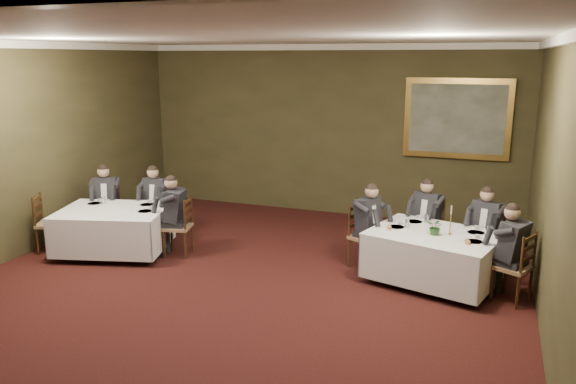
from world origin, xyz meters
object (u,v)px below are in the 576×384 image
Objects in this scene: diner_sec_backright at (157,210)px; table_second at (114,227)px; candlestick at (450,223)px; painting at (457,119)px; chair_main_endright at (512,282)px; chair_sec_endleft at (51,235)px; chair_main_endleft at (365,249)px; chair_main_backright at (485,253)px; diner_main_endleft at (366,235)px; chair_sec_backright at (158,222)px; diner_main_backright at (486,239)px; diner_sec_backleft at (107,209)px; diner_main_backleft at (427,229)px; chair_main_backleft at (426,242)px; centerpiece at (436,226)px; chair_sec_endright at (179,238)px; diner_main_endright at (513,265)px; chair_sec_backleft at (108,221)px; table_main at (433,253)px; diner_sec_endright at (178,225)px.

table_second is at bearing 75.33° from diner_sec_backright.
painting reaches higher than candlestick.
diner_sec_backright is at bearing 109.62° from chair_main_endright.
table_second is 2.05× the size of chair_sec_endleft.
chair_main_endright is at bearing 96.94° from chair_main_endleft.
chair_main_backright is 1.85m from diner_main_endleft.
diner_main_backright is at bearing -179.30° from chair_sec_backright.
table_second is 1.01m from diner_sec_backleft.
chair_sec_endleft is at bearing 42.91° from chair_sec_backright.
painting reaches higher than table_second.
diner_main_backleft and diner_main_endleft have the same top height.
candlestick is at bearing -86.20° from painting.
chair_main_backleft is 0.96m from chair_main_backright.
chair_main_backleft is 1.14m from diner_main_endleft.
chair_main_endright is 2.26× the size of candlestick.
candlestick is (0.19, 0.10, 0.03)m from centerpiece.
diner_main_backright is (5.90, 1.30, 0.06)m from table_second.
diner_sec_backright is at bearing 174.05° from centerpiece.
diner_main_backright is at bearing 126.57° from diner_main_endleft.
chair_sec_endright is at bearing 37.85° from chair_main_backleft.
diner_main_endleft is 1.35× the size of chair_sec_endleft.
diner_sec_backright is at bearing 26.85° from chair_main_backleft.
diner_main_endleft is 1.22m from centerpiece.
chair_sec_backright is 0.74× the size of diner_sec_backright.
diner_main_endleft is (-1.78, -0.46, 0.23)m from chair_main_backright.
chair_main_endright is 1.13m from candlestick.
chair_sec_backright is (-6.07, 0.74, 0.00)m from chair_main_endright.
diner_main_endright is 5.21m from chair_sec_endright.
chair_sec_backleft reaches higher than table_second.
chair_main_backright is 7.16m from chair_sec_endleft.
painting is at bearing 93.80° from candlestick.
centerpiece reaches higher than chair_sec_backright.
chair_main_backleft is 1.00× the size of chair_sec_backright.
chair_main_endright is 6.12m from diner_sec_backright.
chair_main_endright is (0.38, -1.04, -0.23)m from diner_main_backright.
chair_sec_endleft is at bearing -54.99° from diner_main_endleft.
chair_main_endright is at bearing -10.94° from centerpiece.
chair_sec_endright reaches higher than table_main.
chair_main_backright is at bearing -73.47° from painting.
chair_sec_backleft is 5.95m from centerpiece.
diner_sec_backright is at bearing 169.50° from chair_sec_backleft.
chair_sec_backleft is at bearing 13.22° from chair_sec_backright.
candlestick reaches higher than chair_main_endleft.
painting is at bearing -49.68° from chair_main_backright.
diner_main_endright is at bearing 133.58° from diner_main_backright.
chair_main_endright is 0.51× the size of painting.
painting reaches higher than diner_main_backleft.
candlestick is at bearing -99.17° from diner_sec_endright.
chair_sec_endleft reaches higher than table_main.
chair_main_backleft is at bearing 151.59° from chair_main_endleft.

